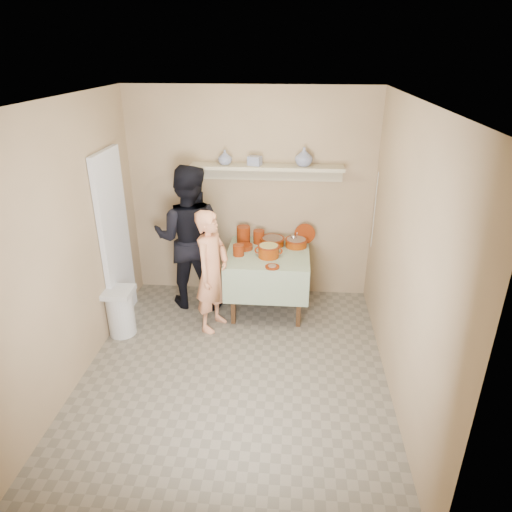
# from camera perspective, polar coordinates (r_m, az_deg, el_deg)

# --- Properties ---
(ground) EXTENTS (3.50, 3.50, 0.00)m
(ground) POSITION_cam_1_polar(r_m,az_deg,el_deg) (4.73, -2.66, -14.32)
(ground) COLOR #756B5C
(ground) RESTS_ON ground
(tile_panel) EXTENTS (0.06, 0.70, 2.00)m
(tile_panel) POSITION_cam_1_polar(r_m,az_deg,el_deg) (5.38, -17.18, 1.97)
(tile_panel) COLOR silver
(tile_panel) RESTS_ON ground
(plate_stack_a) EXTENTS (0.17, 0.17, 0.22)m
(plate_stack_a) POSITION_cam_1_polar(r_m,az_deg,el_deg) (5.61, -1.58, 2.65)
(plate_stack_a) COLOR #691F09
(plate_stack_a) RESTS_ON serving_table
(plate_stack_b) EXTENTS (0.14, 0.14, 0.17)m
(plate_stack_b) POSITION_cam_1_polar(r_m,az_deg,el_deg) (5.63, 0.36, 2.42)
(plate_stack_b) COLOR #691F09
(plate_stack_b) RESTS_ON serving_table
(bowl_stack) EXTENTS (0.13, 0.13, 0.13)m
(bowl_stack) POSITION_cam_1_polar(r_m,az_deg,el_deg) (5.30, -2.20, 0.74)
(bowl_stack) COLOR #691F09
(bowl_stack) RESTS_ON serving_table
(empty_bowl) EXTENTS (0.19, 0.19, 0.06)m
(empty_bowl) POSITION_cam_1_polar(r_m,az_deg,el_deg) (5.48, -1.38, 1.16)
(empty_bowl) COLOR #691F09
(empty_bowl) RESTS_ON serving_table
(propped_lid) EXTENTS (0.26, 0.06, 0.26)m
(propped_lid) POSITION_cam_1_polar(r_m,az_deg,el_deg) (5.65, 6.12, 2.78)
(propped_lid) COLOR #691F09
(propped_lid) RESTS_ON serving_table
(vase_right) EXTENTS (0.26, 0.26, 0.21)m
(vase_right) POSITION_cam_1_polar(r_m,az_deg,el_deg) (5.39, 6.01, 12.23)
(vase_right) COLOR navy
(vase_right) RESTS_ON wall_shelf
(vase_left) EXTENTS (0.21, 0.21, 0.17)m
(vase_left) POSITION_cam_1_polar(r_m,az_deg,el_deg) (5.45, -3.90, 12.21)
(vase_left) COLOR navy
(vase_left) RESTS_ON wall_shelf
(ceramic_box) EXTENTS (0.17, 0.15, 0.11)m
(ceramic_box) POSITION_cam_1_polar(r_m,az_deg,el_deg) (5.41, -0.16, 11.82)
(ceramic_box) COLOR navy
(ceramic_box) RESTS_ON wall_shelf
(person_cook) EXTENTS (0.50, 0.60, 1.42)m
(person_cook) POSITION_cam_1_polar(r_m,az_deg,el_deg) (5.08, -5.52, -1.92)
(person_cook) COLOR #E69063
(person_cook) RESTS_ON ground
(person_helper) EXTENTS (0.86, 0.67, 1.77)m
(person_helper) POSITION_cam_1_polar(r_m,az_deg,el_deg) (5.55, -8.36, 2.30)
(person_helper) COLOR black
(person_helper) RESTS_ON ground
(room_shell) EXTENTS (3.04, 3.54, 2.62)m
(room_shell) POSITION_cam_1_polar(r_m,az_deg,el_deg) (3.92, -3.12, 4.31)
(room_shell) COLOR tan
(room_shell) RESTS_ON ground
(serving_table) EXTENTS (0.97, 0.97, 0.76)m
(serving_table) POSITION_cam_1_polar(r_m,az_deg,el_deg) (5.45, 1.52, -0.67)
(serving_table) COLOR #4C2D16
(serving_table) RESTS_ON ground
(cazuela_meat_a) EXTENTS (0.30, 0.30, 0.10)m
(cazuela_meat_a) POSITION_cam_1_polar(r_m,az_deg,el_deg) (5.58, 2.09, 1.91)
(cazuela_meat_a) COLOR #732606
(cazuela_meat_a) RESTS_ON serving_table
(cazuela_meat_b) EXTENTS (0.28, 0.28, 0.10)m
(cazuela_meat_b) POSITION_cam_1_polar(r_m,az_deg,el_deg) (5.56, 5.05, 1.76)
(cazuela_meat_b) COLOR #732606
(cazuela_meat_b) RESTS_ON serving_table
(ladle) EXTENTS (0.08, 0.26, 0.19)m
(ladle) POSITION_cam_1_polar(r_m,az_deg,el_deg) (5.56, 4.73, 2.34)
(ladle) COLOR silver
(ladle) RESTS_ON cazuela_meat_b
(cazuela_rice) EXTENTS (0.33, 0.25, 0.14)m
(cazuela_rice) POSITION_cam_1_polar(r_m,az_deg,el_deg) (5.25, 1.58, 0.75)
(cazuela_rice) COLOR #732606
(cazuela_rice) RESTS_ON serving_table
(front_plate) EXTENTS (0.16, 0.16, 0.03)m
(front_plate) POSITION_cam_1_polar(r_m,az_deg,el_deg) (5.02, 2.05, -1.34)
(front_plate) COLOR #691F09
(front_plate) RESTS_ON serving_table
(wall_shelf) EXTENTS (1.80, 0.25, 0.21)m
(wall_shelf) POSITION_cam_1_polar(r_m,az_deg,el_deg) (5.46, 1.35, 10.87)
(wall_shelf) COLOR #B9AB89
(wall_shelf) RESTS_ON room_shell
(trash_bin) EXTENTS (0.32, 0.32, 0.56)m
(trash_bin) POSITION_cam_1_polar(r_m,az_deg,el_deg) (5.35, -16.58, -6.66)
(trash_bin) COLOR silver
(trash_bin) RESTS_ON ground
(electrical_cord) EXTENTS (0.01, 0.05, 0.90)m
(electrical_cord) POSITION_cam_1_polar(r_m,az_deg,el_deg) (5.49, 14.60, 5.53)
(electrical_cord) COLOR silver
(electrical_cord) RESTS_ON wall_shelf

